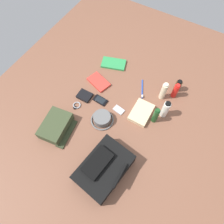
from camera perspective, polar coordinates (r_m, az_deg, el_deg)
ground_plane at (r=1.53m, az=0.00°, el=-0.91°), size 2.64×2.02×0.02m
backpack at (r=1.32m, az=-2.40°, el=-15.85°), size 0.39×0.29×0.15m
toiletry_pouch at (r=1.49m, az=-15.77°, el=-3.93°), size 0.26×0.24×0.08m
bucket_hat at (r=1.48m, az=-2.87°, el=-1.92°), size 0.17×0.17×0.06m
cologne_bottle at (r=1.68m, az=18.43°, el=7.17°), size 0.05×0.05×0.11m
sunscreen_spray at (r=1.62m, az=17.79°, el=5.87°), size 0.04×0.04×0.14m
lotion_bottle at (r=1.58m, az=14.63°, el=5.83°), size 0.05×0.05×0.17m
toothpaste_tube at (r=1.50m, az=15.10°, el=0.76°), size 0.05×0.05×0.17m
shampoo_bottle at (r=1.46m, az=12.44°, el=-0.97°), size 0.04×0.04×0.16m
paperback_novel at (r=1.80m, az=0.45°, el=13.73°), size 0.18×0.23×0.02m
travel_guidebook at (r=1.67m, az=-3.85°, el=8.61°), size 0.16×0.21×0.02m
cell_phone at (r=1.58m, az=-3.37°, el=3.41°), size 0.07×0.11×0.01m
media_player at (r=1.53m, az=1.94°, el=0.63°), size 0.06×0.09×0.01m
wristwatch at (r=1.57m, az=-10.16°, el=1.85°), size 0.07×0.06×0.01m
toothbrush at (r=1.65m, az=8.69°, el=6.32°), size 0.17×0.09×0.02m
wallet at (r=1.61m, az=-7.88°, el=4.66°), size 0.09×0.11×0.02m
folded_towel at (r=1.52m, az=8.41°, el=-0.14°), size 0.20×0.14×0.04m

